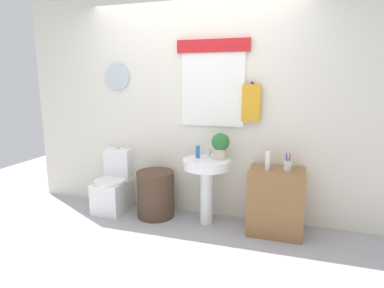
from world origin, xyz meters
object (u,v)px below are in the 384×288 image
(laundry_hamper, at_px, (156,194))
(lotion_bottle, at_px, (268,161))
(toothbrush_cup, at_px, (288,165))
(pedestal_sink, at_px, (207,175))
(wooden_cabinet, at_px, (276,201))
(potted_plant, at_px, (220,144))
(toilet, at_px, (115,187))
(soap_bottle, at_px, (198,152))

(laundry_hamper, bearing_deg, lotion_bottle, -1.77)
(toothbrush_cup, bearing_deg, laundry_hamper, -179.23)
(pedestal_sink, height_order, toothbrush_cup, toothbrush_cup)
(laundry_hamper, xyz_separation_m, toothbrush_cup, (1.50, 0.02, 0.47))
(laundry_hamper, distance_m, toothbrush_cup, 1.57)
(wooden_cabinet, relative_size, toothbrush_cup, 3.76)
(potted_plant, relative_size, toothbrush_cup, 1.60)
(pedestal_sink, distance_m, wooden_cabinet, 0.80)
(wooden_cabinet, relative_size, potted_plant, 2.35)
(toilet, bearing_deg, soap_bottle, 0.65)
(toilet, relative_size, potted_plant, 2.63)
(lotion_bottle, bearing_deg, soap_bottle, 173.46)
(lotion_bottle, bearing_deg, toothbrush_cup, 16.72)
(soap_bottle, relative_size, potted_plant, 0.47)
(soap_bottle, bearing_deg, pedestal_sink, -22.62)
(potted_plant, bearing_deg, soap_bottle, -177.80)
(laundry_hamper, relative_size, wooden_cabinet, 0.80)
(toilet, relative_size, wooden_cabinet, 1.12)
(wooden_cabinet, distance_m, soap_bottle, 1.00)
(laundry_hamper, relative_size, pedestal_sink, 0.74)
(soap_bottle, bearing_deg, lotion_bottle, -6.54)
(laundry_hamper, distance_m, pedestal_sink, 0.70)
(lotion_bottle, bearing_deg, wooden_cabinet, 21.84)
(potted_plant, bearing_deg, toilet, -179.05)
(soap_bottle, distance_m, potted_plant, 0.28)
(pedestal_sink, height_order, potted_plant, potted_plant)
(soap_bottle, height_order, lotion_bottle, lotion_bottle)
(laundry_hamper, height_order, pedestal_sink, pedestal_sink)
(laundry_hamper, bearing_deg, soap_bottle, 5.59)
(pedestal_sink, xyz_separation_m, soap_bottle, (-0.12, 0.05, 0.25))
(laundry_hamper, height_order, toothbrush_cup, toothbrush_cup)
(laundry_hamper, xyz_separation_m, lotion_bottle, (1.30, -0.04, 0.52))
(wooden_cabinet, height_order, soap_bottle, soap_bottle)
(toilet, distance_m, toothbrush_cup, 2.13)
(laundry_hamper, height_order, potted_plant, potted_plant)
(lotion_bottle, distance_m, toothbrush_cup, 0.21)
(wooden_cabinet, bearing_deg, pedestal_sink, 180.00)
(pedestal_sink, distance_m, lotion_bottle, 0.70)
(toilet, distance_m, potted_plant, 1.49)
(lotion_bottle, bearing_deg, pedestal_sink, 176.56)
(toilet, bearing_deg, lotion_bottle, -2.37)
(lotion_bottle, bearing_deg, potted_plant, 169.22)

